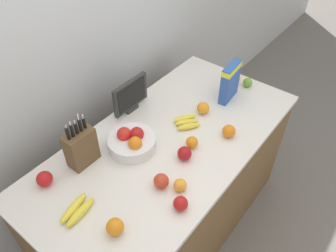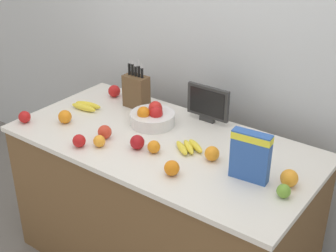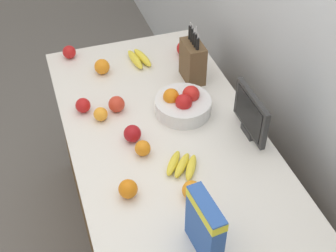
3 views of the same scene
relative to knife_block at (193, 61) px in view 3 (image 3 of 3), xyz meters
The scene contains 19 objects.
ground_plane 1.13m from the knife_block, 33.12° to the right, with size 14.00×14.00×0.00m, color slate.
wall_back 0.64m from the knife_block, 43.30° to the left, with size 9.00×0.06×2.60m.
counter 0.75m from the knife_block, 33.12° to the right, with size 1.78×0.89×0.90m.
knife_block is the anchor object (origin of this frame).
small_monitor 0.50m from the knife_block, 10.77° to the left, with size 0.28×0.03×0.23m.
cereal_box 1.05m from the knife_block, 18.37° to the right, with size 0.20×0.08×0.26m.
fruit_bowl 0.29m from the knife_block, 29.94° to the right, with size 0.27×0.27×0.13m.
banana_bunch_left 0.34m from the knife_block, 136.84° to the right, with size 0.20×0.12×0.04m.
banana_bunch_right 0.66m from the knife_block, 24.31° to the right, with size 0.19×0.18×0.04m.
apple_leftmost 0.61m from the knife_block, 81.90° to the right, with size 0.07×0.07×0.07m, color red.
apple_near_bananas 0.71m from the knife_block, 124.58° to the right, with size 0.07×0.07×0.07m, color red.
apple_by_knife_block 0.56m from the knife_block, 49.80° to the right, with size 0.08×0.08×0.08m, color #A31419.
apple_front 0.47m from the knife_block, 73.48° to the right, with size 0.08×0.08×0.08m, color red.
apple_rightmost 0.24m from the knife_block, behind, with size 0.08×0.08×0.08m, color red.
orange_by_cereal 0.49m from the knife_block, 114.32° to the right, with size 0.08×0.08×0.08m, color orange.
orange_mid_right 0.62m from the knife_block, 41.41° to the right, with size 0.07×0.07×0.07m, color orange.
orange_near_bowl 0.56m from the knife_block, 71.89° to the right, with size 0.07×0.07×0.07m, color orange.
orange_front_right 0.81m from the knife_block, 20.72° to the right, with size 0.08×0.08×0.08m, color orange.
orange_mid_left 0.85m from the knife_block, 38.25° to the right, with size 0.08×0.08×0.08m, color orange.
Camera 3 is at (1.46, -0.49, 2.39)m, focal length 50.00 mm.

